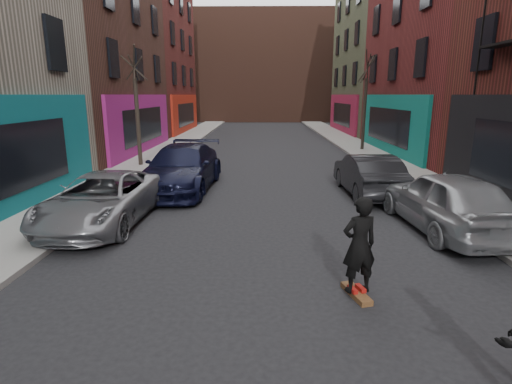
{
  "coord_description": "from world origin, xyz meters",
  "views": [
    {
      "loc": [
        -0.23,
        -1.44,
        3.49
      ],
      "look_at": [
        -0.33,
        6.31,
        1.6
      ],
      "focal_mm": 28.0,
      "sensor_mm": 36.0,
      "label": 1
    }
  ],
  "objects_px": {
    "parked_left_end": "(182,168)",
    "parked_right_far": "(446,201)",
    "parked_left_far": "(103,199)",
    "skateboard": "(356,293)",
    "tree_right_far": "(365,94)",
    "parked_right_end": "(368,174)",
    "tree_left_far": "(136,97)",
    "skateboarder": "(359,245)"
  },
  "relations": [
    {
      "from": "parked_left_end",
      "to": "parked_right_far",
      "type": "height_order",
      "value": "parked_left_end"
    },
    {
      "from": "parked_left_far",
      "to": "parked_right_far",
      "type": "xyz_separation_m",
      "value": [
        9.2,
        -0.47,
        0.12
      ]
    },
    {
      "from": "parked_right_far",
      "to": "skateboard",
      "type": "bearing_deg",
      "value": 44.86
    },
    {
      "from": "parked_left_far",
      "to": "tree_right_far",
      "type": "bearing_deg",
      "value": 56.08
    },
    {
      "from": "skateboard",
      "to": "parked_left_end",
      "type": "bearing_deg",
      "value": 104.4
    },
    {
      "from": "parked_left_end",
      "to": "parked_right_end",
      "type": "relative_size",
      "value": 1.29
    },
    {
      "from": "parked_left_far",
      "to": "tree_left_far",
      "type": "bearing_deg",
      "value": 102.28
    },
    {
      "from": "tree_left_far",
      "to": "skateboarder",
      "type": "height_order",
      "value": "tree_left_far"
    },
    {
      "from": "tree_left_far",
      "to": "parked_left_far",
      "type": "bearing_deg",
      "value": -79.78
    },
    {
      "from": "parked_left_end",
      "to": "tree_left_far",
      "type": "bearing_deg",
      "value": 125.17
    },
    {
      "from": "parked_left_end",
      "to": "parked_right_far",
      "type": "bearing_deg",
      "value": -27.14
    },
    {
      "from": "parked_left_end",
      "to": "parked_right_far",
      "type": "xyz_separation_m",
      "value": [
        7.8,
        -4.55,
        -0.02
      ]
    },
    {
      "from": "tree_left_far",
      "to": "parked_right_far",
      "type": "bearing_deg",
      "value": -40.87
    },
    {
      "from": "tree_right_far",
      "to": "skateboard",
      "type": "relative_size",
      "value": 8.5
    },
    {
      "from": "parked_left_end",
      "to": "parked_right_end",
      "type": "distance_m",
      "value": 6.81
    },
    {
      "from": "skateboard",
      "to": "skateboarder",
      "type": "xyz_separation_m",
      "value": [
        0.0,
        0.0,
        0.92
      ]
    },
    {
      "from": "tree_left_far",
      "to": "parked_right_end",
      "type": "bearing_deg",
      "value": -29.14
    },
    {
      "from": "tree_right_far",
      "to": "parked_right_end",
      "type": "xyz_separation_m",
      "value": [
        -2.62,
        -11.45,
        -2.8
      ]
    },
    {
      "from": "skateboarder",
      "to": "tree_left_far",
      "type": "bearing_deg",
      "value": -74.77
    },
    {
      "from": "tree_left_far",
      "to": "parked_right_far",
      "type": "relative_size",
      "value": 1.36
    },
    {
      "from": "tree_right_far",
      "to": "parked_left_end",
      "type": "distance_m",
      "value": 14.56
    },
    {
      "from": "parked_left_far",
      "to": "parked_right_far",
      "type": "height_order",
      "value": "parked_right_far"
    },
    {
      "from": "parked_right_far",
      "to": "parked_left_far",
      "type": "bearing_deg",
      "value": -7.09
    },
    {
      "from": "parked_left_far",
      "to": "parked_right_end",
      "type": "distance_m",
      "value": 8.87
    },
    {
      "from": "parked_left_end",
      "to": "parked_right_far",
      "type": "relative_size",
      "value": 1.2
    },
    {
      "from": "parked_left_end",
      "to": "skateboarder",
      "type": "xyz_separation_m",
      "value": [
        4.67,
        -8.15,
        0.13
      ]
    },
    {
      "from": "tree_left_far",
      "to": "skateboarder",
      "type": "relative_size",
      "value": 3.74
    },
    {
      "from": "skateboarder",
      "to": "tree_right_far",
      "type": "bearing_deg",
      "value": -119.44
    },
    {
      "from": "parked_left_end",
      "to": "tree_right_far",
      "type": "bearing_deg",
      "value": 52.08
    },
    {
      "from": "parked_right_far",
      "to": "skateboarder",
      "type": "xyz_separation_m",
      "value": [
        -3.13,
        -3.6,
        0.15
      ]
    },
    {
      "from": "parked_left_end",
      "to": "skateboarder",
      "type": "distance_m",
      "value": 9.4
    },
    {
      "from": "parked_left_far",
      "to": "parked_right_far",
      "type": "distance_m",
      "value": 9.21
    },
    {
      "from": "tree_right_far",
      "to": "skateboard",
      "type": "distance_m",
      "value": 19.83
    },
    {
      "from": "parked_right_end",
      "to": "skateboard",
      "type": "relative_size",
      "value": 5.57
    },
    {
      "from": "tree_right_far",
      "to": "parked_right_far",
      "type": "bearing_deg",
      "value": -95.95
    },
    {
      "from": "parked_left_far",
      "to": "parked_right_far",
      "type": "relative_size",
      "value": 1.04
    },
    {
      "from": "tree_left_far",
      "to": "parked_left_end",
      "type": "bearing_deg",
      "value": -57.96
    },
    {
      "from": "skateboarder",
      "to": "parked_left_far",
      "type": "bearing_deg",
      "value": -49.25
    },
    {
      "from": "parked_right_end",
      "to": "tree_right_far",
      "type": "bearing_deg",
      "value": -104.52
    },
    {
      "from": "parked_left_far",
      "to": "skateboarder",
      "type": "distance_m",
      "value": 7.32
    },
    {
      "from": "tree_left_far",
      "to": "parked_right_far",
      "type": "height_order",
      "value": "tree_left_far"
    },
    {
      "from": "parked_right_end",
      "to": "skateboard",
      "type": "bearing_deg",
      "value": 72.68
    }
  ]
}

